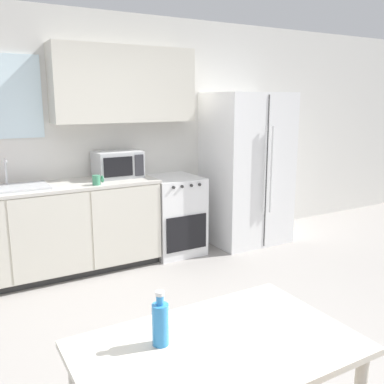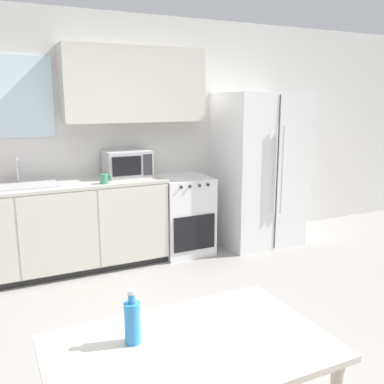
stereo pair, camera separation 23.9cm
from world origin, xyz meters
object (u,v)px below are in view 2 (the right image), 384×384
Objects in this scene: microwave at (127,164)px; coffee_mug at (105,179)px; dining_table at (190,367)px; oven_range at (183,215)px; refrigerator at (258,169)px; drink_bottle at (133,321)px.

coffee_mug is (-0.33, -0.31, -0.09)m from microwave.
dining_table is at bearing -102.62° from microwave.
oven_range is 0.89m from microwave.
microwave is at bearing 42.74° from coffee_mug.
coffee_mug is (-1.95, -0.13, 0.06)m from refrigerator.
coffee_mug is at bearing 77.90° from drink_bottle.
microwave is 0.41× the size of dining_table.
oven_range is at bearing -10.02° from microwave.
oven_range is 3.70× the size of drink_bottle.
refrigerator is 1.96m from coffee_mug.
refrigerator is at bearing 3.88° from coffee_mug.
refrigerator reaches higher than microwave.
refrigerator is (1.00, -0.07, 0.48)m from oven_range.
coffee_mug is 2.67m from drink_bottle.
microwave is at bearing 77.38° from dining_table.
coffee_mug is at bearing -176.12° from refrigerator.
coffee_mug reaches higher than oven_range.
drink_bottle is (-0.89, -2.92, -0.23)m from microwave.
refrigerator is 3.72m from drink_bottle.
refrigerator is 1.64m from microwave.
microwave is (-1.62, 0.18, 0.15)m from refrigerator.
refrigerator is 3.69m from dining_table.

